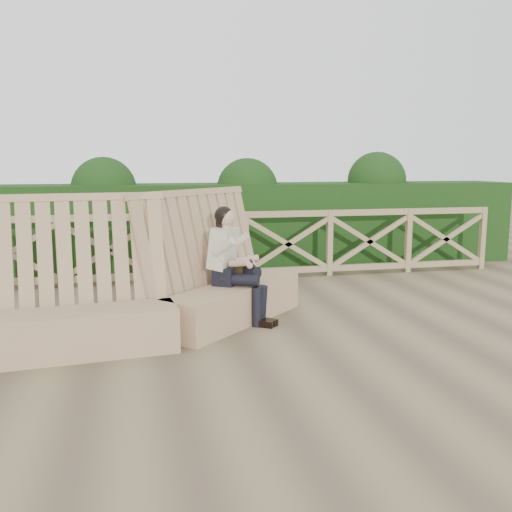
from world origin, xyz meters
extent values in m
plane|color=brown|center=(0.00, 0.00, 0.00)|extent=(60.00, 60.00, 0.00)
cube|color=#9C7D59|center=(-1.72, 0.23, 0.23)|extent=(2.14, 0.71, 0.45)
cube|color=#9C7D59|center=(-1.74, 0.50, 0.80)|extent=(2.14, 0.66, 1.57)
cube|color=#9C7D59|center=(0.08, 1.07, 0.23)|extent=(1.86, 1.82, 0.45)
cube|color=#9C7D59|center=(-0.10, 1.27, 0.80)|extent=(1.82, 1.78, 1.57)
cube|color=black|center=(0.01, 1.13, 0.56)|extent=(0.40, 0.43, 0.21)
cube|color=beige|center=(-0.03, 1.16, 0.88)|extent=(0.44, 0.47, 0.50)
sphere|color=tan|center=(0.01, 1.13, 1.25)|extent=(0.28, 0.28, 0.20)
sphere|color=black|center=(-0.02, 1.15, 1.27)|extent=(0.31, 0.31, 0.22)
cylinder|color=black|center=(0.13, 0.95, 0.54)|extent=(0.45, 0.36, 0.14)
cylinder|color=black|center=(0.20, 1.09, 0.60)|extent=(0.45, 0.36, 0.16)
cylinder|color=black|center=(0.30, 0.83, 0.23)|extent=(0.16, 0.16, 0.45)
cylinder|color=black|center=(0.38, 0.91, 0.23)|extent=(0.16, 0.16, 0.45)
cube|color=black|center=(0.38, 0.78, 0.04)|extent=(0.24, 0.20, 0.08)
cube|color=black|center=(0.45, 0.85, 0.04)|extent=(0.24, 0.20, 0.08)
cube|color=black|center=(0.17, 1.05, 0.65)|extent=(0.20, 0.23, 0.13)
cube|color=black|center=(0.28, 0.96, 0.71)|extent=(0.11, 0.10, 0.12)
cube|color=#968257|center=(0.00, 3.50, 1.05)|extent=(10.10, 0.07, 0.10)
cube|color=#968257|center=(0.00, 3.50, 0.12)|extent=(10.10, 0.07, 0.10)
cube|color=black|center=(0.00, 4.70, 0.75)|extent=(12.00, 1.20, 1.50)
camera|label=1|loc=(-1.10, -5.41, 1.88)|focal=40.00mm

